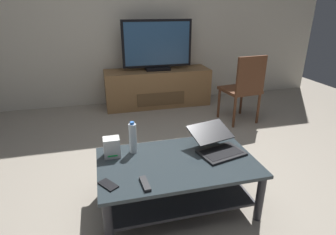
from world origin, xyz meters
The scene contains 11 objects.
ground_plane centered at (0.00, 0.00, 0.00)m, with size 7.68×7.68×0.00m, color #9E9384.
back_wall centered at (0.00, 2.53, 1.40)m, with size 6.40×0.12×2.80m, color beige.
coffee_table centered at (-0.10, -0.19, 0.28)m, with size 1.19×0.72×0.41m.
media_cabinet centered at (0.28, 2.21, 0.29)m, with size 1.63×0.50×0.57m.
television centered at (0.28, 2.19, 0.93)m, with size 1.06×0.20×0.74m.
dining_chair centered at (1.23, 1.21, 0.51)m, with size 0.49×0.49×0.92m.
laptop centered at (0.26, -0.12, 0.46)m, with size 0.42×0.46×0.17m.
router_box centered at (-0.57, 0.00, 0.48)m, with size 0.12×0.11×0.15m.
water_bottle_near centered at (-0.40, 0.02, 0.53)m, with size 0.06×0.06×0.26m.
cell_phone centered at (-0.62, -0.38, 0.41)m, with size 0.07×0.14×0.01m, color black.
tv_remote centered at (-0.38, -0.43, 0.42)m, with size 0.04×0.16×0.02m, color #2D2D30.
Camera 1 is at (-0.61, -1.92, 1.50)m, focal length 29.28 mm.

